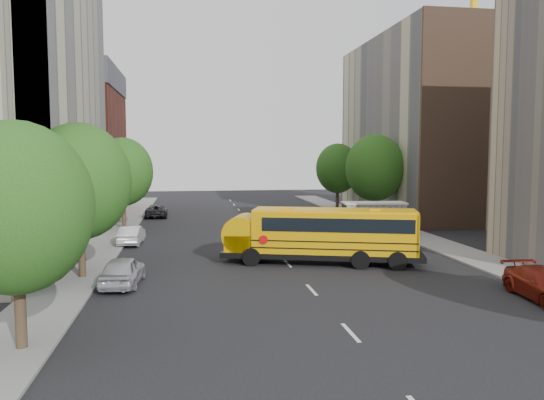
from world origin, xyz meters
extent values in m
plane|color=black|center=(0.00, 0.00, 0.00)|extent=(120.00, 120.00, 0.00)
cube|color=slate|center=(-11.50, 5.00, 0.06)|extent=(3.00, 80.00, 0.12)
cube|color=slate|center=(11.50, 5.00, 0.06)|extent=(3.00, 80.00, 0.12)
cube|color=silver|center=(0.00, 10.00, 0.01)|extent=(0.15, 64.00, 0.01)
cube|color=maroon|center=(-18.00, 28.00, 6.50)|extent=(10.00, 15.00, 13.00)
cube|color=beige|center=(18.00, 20.00, 9.00)|extent=(10.00, 22.00, 18.00)
cube|color=brown|center=(18.00, 9.00, 9.00)|extent=(10.10, 0.30, 18.00)
cylinder|color=yellow|center=(28.00, 28.00, 17.50)|extent=(1.00, 1.00, 35.00)
cylinder|color=#38281C|center=(-11.00, -14.00, 1.35)|extent=(0.36, 0.36, 2.70)
ellipsoid|color=#184813|center=(-11.00, -14.00, 4.65)|extent=(4.80, 4.80, 5.52)
cylinder|color=#38281C|center=(-11.00, -4.00, 1.44)|extent=(0.36, 0.36, 2.88)
ellipsoid|color=#184813|center=(-11.00, -4.00, 4.96)|extent=(5.12, 5.12, 5.89)
cylinder|color=#38281C|center=(-11.00, 14.00, 1.40)|extent=(0.36, 0.36, 2.81)
ellipsoid|color=#184813|center=(-11.00, 14.00, 4.84)|extent=(4.99, 4.99, 5.74)
cylinder|color=#38281C|center=(11.00, 14.00, 1.48)|extent=(0.36, 0.36, 2.95)
ellipsoid|color=#184813|center=(11.00, 14.00, 5.08)|extent=(5.25, 5.25, 6.04)
cylinder|color=#38281C|center=(11.00, 26.00, 1.37)|extent=(0.36, 0.36, 2.74)
ellipsoid|color=#184813|center=(11.00, 26.00, 4.71)|extent=(4.86, 4.86, 5.59)
cube|color=black|center=(1.96, -2.22, 0.56)|extent=(11.73, 5.86, 0.31)
cube|color=#E19F04|center=(2.64, -2.43, 1.89)|extent=(9.56, 5.15, 2.35)
cube|color=#E19F04|center=(-2.55, -0.84, 1.18)|extent=(2.45, 2.79, 1.02)
cube|color=black|center=(-1.52, -1.15, 2.41)|extent=(1.18, 2.40, 1.23)
cube|color=#E19F04|center=(2.64, -2.43, 3.09)|extent=(9.50, 4.95, 0.14)
cube|color=black|center=(2.84, -2.49, 2.41)|extent=(8.79, 4.97, 0.77)
cube|color=black|center=(2.64, -2.43, 1.07)|extent=(9.58, 5.21, 0.06)
cube|color=black|center=(2.64, -2.43, 1.48)|extent=(9.58, 5.21, 0.06)
cube|color=#E19F04|center=(7.09, -3.80, 1.89)|extent=(0.90, 2.49, 2.35)
cube|color=#E19F04|center=(0.00, -1.62, 3.19)|extent=(0.77, 0.77, 0.10)
cube|color=#E19F04|center=(4.89, -3.12, 3.19)|extent=(0.77, 0.77, 0.10)
cylinder|color=#E19F04|center=(-2.55, -0.84, 1.69)|extent=(2.75, 2.88, 2.15)
cylinder|color=red|center=(-1.58, -2.58, 1.54)|extent=(0.50, 0.19, 0.51)
cylinder|color=black|center=(-2.24, -2.27, 0.51)|extent=(1.07, 0.59, 1.02)
cylinder|color=black|center=(-1.49, 0.18, 0.51)|extent=(1.07, 0.59, 1.02)
cylinder|color=black|center=(3.73, -4.10, 0.51)|extent=(1.07, 0.59, 1.02)
cylinder|color=black|center=(4.48, -1.66, 0.51)|extent=(1.07, 0.59, 1.02)
cylinder|color=black|center=(5.69, -4.70, 0.51)|extent=(1.07, 0.59, 1.02)
cylinder|color=black|center=(6.44, -2.26, 0.51)|extent=(1.07, 0.59, 1.02)
cube|color=black|center=(8.12, 7.58, 0.51)|extent=(6.24, 2.61, 0.30)
cube|color=silver|center=(8.62, 7.53, 1.57)|extent=(4.82, 2.37, 1.82)
cube|color=silver|center=(5.90, 7.80, 1.27)|extent=(1.60, 2.05, 1.21)
cube|color=silver|center=(8.62, 7.53, 2.53)|extent=(5.03, 2.49, 0.12)
cylinder|color=black|center=(5.80, 6.79, 0.43)|extent=(0.87, 0.34, 0.85)
cylinder|color=black|center=(6.00, 8.80, 0.43)|extent=(0.87, 0.34, 0.85)
cylinder|color=black|center=(8.22, 6.55, 0.43)|extent=(0.87, 0.34, 0.85)
cylinder|color=black|center=(8.42, 8.56, 0.43)|extent=(0.87, 0.34, 0.85)
cylinder|color=black|center=(10.43, 6.33, 0.43)|extent=(0.87, 0.34, 0.85)
cylinder|color=black|center=(10.63, 8.34, 0.43)|extent=(0.87, 0.34, 0.85)
imported|color=#A9A9AF|center=(-8.80, -5.75, 0.72)|extent=(2.03, 4.35, 1.44)
imported|color=silver|center=(-9.60, 6.28, 0.66)|extent=(1.62, 4.07, 1.32)
imported|color=black|center=(-8.80, 22.26, 0.64)|extent=(2.23, 4.66, 1.28)
camera|label=1|loc=(-5.63, -31.66, 6.34)|focal=35.00mm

